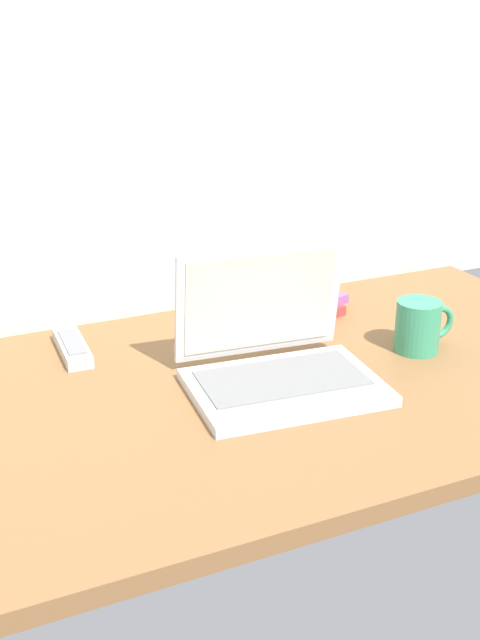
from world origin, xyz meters
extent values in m
cube|color=brown|center=(0.00, 0.00, 0.01)|extent=(1.60, 0.76, 0.03)
cube|color=silver|center=(0.12, -0.05, 0.04)|extent=(0.33, 0.25, 0.02)
cube|color=slate|center=(0.12, -0.04, 0.05)|extent=(0.28, 0.16, 0.00)
cube|color=silver|center=(0.13, 0.07, 0.15)|extent=(0.30, 0.07, 0.20)
cube|color=beige|center=(0.13, 0.07, 0.15)|extent=(0.27, 0.05, 0.17)
cylinder|color=#338C66|center=(0.42, 0.00, 0.08)|extent=(0.08, 0.08, 0.10)
torus|color=#338C66|center=(0.46, 0.00, 0.08)|extent=(0.07, 0.01, 0.07)
cylinder|color=brown|center=(0.42, 0.00, 0.12)|extent=(0.07, 0.07, 0.00)
cube|color=#B7B7B7|center=(-0.16, 0.25, 0.04)|extent=(0.05, 0.16, 0.02)
cube|color=slate|center=(-0.16, 0.25, 0.05)|extent=(0.04, 0.12, 0.00)
cube|color=#B23333|center=(0.29, 0.25, 0.04)|extent=(0.20, 0.18, 0.02)
cube|color=#8C4C8C|center=(0.29, 0.25, 0.06)|extent=(0.23, 0.16, 0.02)
camera|label=1|loc=(-0.44, -1.08, 0.63)|focal=44.65mm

